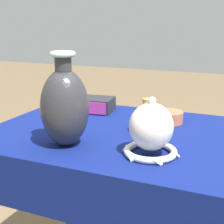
{
  "coord_description": "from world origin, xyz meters",
  "views": [
    {
      "loc": [
        0.4,
        -1.17,
        1.21
      ],
      "look_at": [
        -0.04,
        -0.16,
        0.92
      ],
      "focal_mm": 55.0,
      "sensor_mm": 36.0,
      "label": 1
    }
  ],
  "objects_px": {
    "pot_squat_terracotta": "(169,117)",
    "mosaic_tile_box": "(95,105)",
    "vase_tall_bulbous": "(65,106)",
    "vase_dome_bell": "(151,131)",
    "jar_round_ochre": "(147,118)"
  },
  "relations": [
    {
      "from": "pot_squat_terracotta",
      "to": "mosaic_tile_box",
      "type": "bearing_deg",
      "value": 173.61
    },
    {
      "from": "vase_tall_bulbous",
      "to": "pot_squat_terracotta",
      "type": "height_order",
      "value": "vase_tall_bulbous"
    },
    {
      "from": "vase_dome_bell",
      "to": "jar_round_ochre",
      "type": "xyz_separation_m",
      "value": [
        -0.08,
        0.21,
        -0.02
      ]
    },
    {
      "from": "vase_tall_bulbous",
      "to": "jar_round_ochre",
      "type": "height_order",
      "value": "vase_tall_bulbous"
    },
    {
      "from": "vase_dome_bell",
      "to": "jar_round_ochre",
      "type": "bearing_deg",
      "value": 111.05
    },
    {
      "from": "vase_tall_bulbous",
      "to": "jar_round_ochre",
      "type": "bearing_deg",
      "value": 47.92
    },
    {
      "from": "vase_tall_bulbous",
      "to": "vase_dome_bell",
      "type": "height_order",
      "value": "vase_tall_bulbous"
    },
    {
      "from": "vase_dome_bell",
      "to": "mosaic_tile_box",
      "type": "relative_size",
      "value": 1.05
    },
    {
      "from": "jar_round_ochre",
      "to": "pot_squat_terracotta",
      "type": "height_order",
      "value": "jar_round_ochre"
    },
    {
      "from": "vase_tall_bulbous",
      "to": "mosaic_tile_box",
      "type": "bearing_deg",
      "value": 103.59
    },
    {
      "from": "mosaic_tile_box",
      "to": "pot_squat_terracotta",
      "type": "bearing_deg",
      "value": -13.56
    },
    {
      "from": "vase_tall_bulbous",
      "to": "mosaic_tile_box",
      "type": "relative_size",
      "value": 1.75
    },
    {
      "from": "vase_dome_bell",
      "to": "pot_squat_terracotta",
      "type": "bearing_deg",
      "value": 95.61
    },
    {
      "from": "jar_round_ochre",
      "to": "vase_dome_bell",
      "type": "bearing_deg",
      "value": -68.95
    },
    {
      "from": "vase_dome_bell",
      "to": "mosaic_tile_box",
      "type": "height_order",
      "value": "vase_dome_bell"
    }
  ]
}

